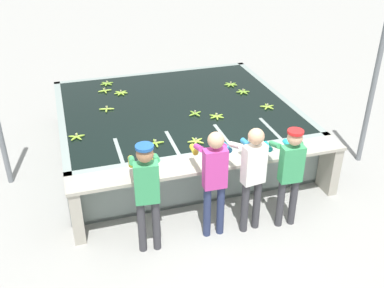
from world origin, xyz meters
TOP-DOWN VIEW (x-y plane):
  - ground_plane at (0.00, 0.00)m, footprint 80.00×80.00m
  - wash_tank at (0.00, 2.33)m, footprint 4.27×3.78m
  - work_ledge at (0.00, 0.23)m, footprint 4.27×0.45m
  - worker_0 at (-1.11, -0.31)m, footprint 0.46×0.74m
  - worker_1 at (-0.16, -0.26)m, footprint 0.42×0.72m
  - worker_2 at (0.39, -0.31)m, footprint 0.46×0.73m
  - worker_3 at (0.94, -0.36)m, footprint 0.43×0.72m
  - banana_bunch_floating_0 at (1.44, 2.54)m, footprint 0.28×0.28m
  - banana_bunch_floating_1 at (-1.18, 3.40)m, footprint 0.28×0.28m
  - banana_bunch_floating_2 at (-1.09, 3.78)m, footprint 0.28×0.28m
  - banana_bunch_floating_3 at (0.56, 1.63)m, footprint 0.28×0.28m
  - banana_bunch_floating_4 at (-0.69, 0.99)m, footprint 0.28×0.28m
  - banana_bunch_floating_5 at (1.36, 2.98)m, footprint 0.28×0.28m
  - banana_bunch_floating_6 at (-0.89, 3.20)m, footprint 0.28×0.28m
  - banana_bunch_floating_7 at (0.23, 1.85)m, footprint 0.27×0.27m
  - banana_bunch_floating_8 at (-1.26, 2.52)m, footprint 0.28×0.28m
  - banana_bunch_floating_9 at (-0.06, 0.86)m, footprint 0.27×0.28m
  - banana_bunch_floating_10 at (-1.87, 1.58)m, footprint 0.28×0.27m
  - banana_bunch_floating_11 at (1.60, 1.74)m, footprint 0.27×0.27m
  - banana_bunch_ledge_0 at (0.03, 0.29)m, footprint 0.28×0.27m
  - knife_0 at (0.78, 0.25)m, footprint 0.35×0.05m
  - support_post_right at (3.14, 0.89)m, footprint 0.09×0.09m

SIDE VIEW (x-z plane):
  - ground_plane at x=0.00m, z-range 0.00..0.00m
  - wash_tank at x=0.00m, z-range -0.01..0.90m
  - work_ledge at x=0.00m, z-range 0.18..1.09m
  - knife_0 at x=0.78m, z-range 0.90..0.92m
  - banana_bunch_floating_5 at x=1.36m, z-range 0.88..0.96m
  - banana_bunch_floating_6 at x=-0.89m, z-range 0.88..0.96m
  - banana_bunch_floating_0 at x=1.44m, z-range 0.88..0.96m
  - banana_bunch_floating_2 at x=-1.09m, z-range 0.88..0.96m
  - banana_bunch_floating_3 at x=0.56m, z-range 0.88..0.96m
  - banana_bunch_floating_9 at x=-0.06m, z-range 0.88..0.96m
  - banana_bunch_floating_10 at x=-1.87m, z-range 0.88..0.96m
  - banana_bunch_floating_11 at x=1.60m, z-range 0.88..0.96m
  - banana_bunch_floating_1 at x=-1.18m, z-range 0.88..0.96m
  - banana_bunch_floating_4 at x=-0.69m, z-range 0.88..0.96m
  - banana_bunch_floating_7 at x=0.23m, z-range 0.88..0.96m
  - banana_bunch_floating_8 at x=-1.26m, z-range 0.88..0.96m
  - banana_bunch_ledge_0 at x=0.03m, z-range 0.88..0.96m
  - worker_3 at x=0.94m, z-range 0.16..1.75m
  - worker_2 at x=0.39m, z-range 0.17..1.83m
  - worker_1 at x=-0.16m, z-range 0.17..1.84m
  - worker_0 at x=-1.11m, z-range 0.18..1.84m
  - support_post_right at x=3.14m, z-range 0.00..3.20m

